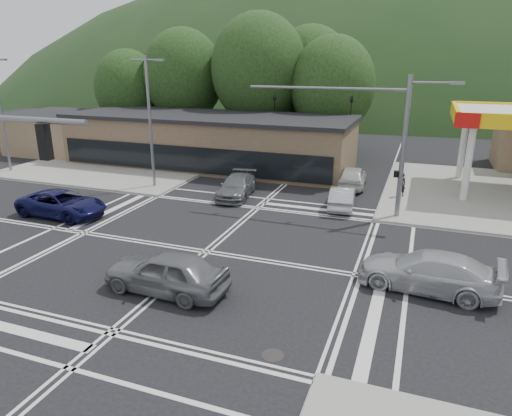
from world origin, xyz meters
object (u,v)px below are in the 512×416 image
(car_queue_b, at_px, (353,177))
(car_northbound, at_px, (237,186))
(car_blue_west, at_px, (62,204))
(car_queue_a, at_px, (342,197))
(car_silver_east, at_px, (428,271))
(car_grey_center, at_px, (166,272))
(pedestrian, at_px, (401,185))

(car_queue_b, distance_m, car_northbound, 8.51)
(car_blue_west, distance_m, car_queue_a, 16.71)
(car_silver_east, relative_size, car_queue_a, 1.32)
(car_silver_east, xyz_separation_m, car_queue_a, (-5.04, 9.31, -0.11))
(car_queue_a, bearing_deg, car_blue_west, 19.39)
(car_queue_b, bearing_deg, car_northbound, 32.44)
(car_queue_a, bearing_deg, car_grey_center, 64.58)
(car_queue_a, bearing_deg, car_queue_b, -94.45)
(car_queue_b, distance_m, pedestrian, 3.81)
(car_blue_west, xyz_separation_m, car_queue_b, (14.96, 12.16, 0.03))
(car_grey_center, bearing_deg, car_queue_a, 162.66)
(car_silver_east, bearing_deg, car_queue_b, -153.86)
(car_blue_west, height_order, car_silver_east, car_silver_east)
(car_grey_center, height_order, car_northbound, car_grey_center)
(pedestrian, bearing_deg, car_blue_west, 8.88)
(car_silver_east, bearing_deg, car_grey_center, -62.52)
(car_blue_west, distance_m, car_northbound, 10.78)
(car_queue_b, bearing_deg, car_grey_center, 72.59)
(car_silver_east, height_order, car_queue_b, car_silver_east)
(car_northbound, bearing_deg, car_grey_center, -87.21)
(car_blue_west, height_order, car_queue_a, car_blue_west)
(car_blue_west, bearing_deg, car_silver_east, -94.75)
(car_blue_west, relative_size, pedestrian, 3.35)
(car_silver_east, xyz_separation_m, car_queue_b, (-5.17, 14.30, -0.02))
(car_grey_center, distance_m, car_silver_east, 10.33)
(pedestrian, bearing_deg, car_queue_a, 24.41)
(car_blue_west, xyz_separation_m, car_northbound, (8.06, 7.16, -0.04))
(car_queue_a, distance_m, car_queue_b, 4.99)
(car_queue_a, xyz_separation_m, car_northbound, (-7.03, -0.01, 0.03))
(car_queue_b, height_order, car_northbound, car_queue_b)
(car_queue_b, relative_size, pedestrian, 2.82)
(car_queue_a, bearing_deg, pedestrian, -140.83)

